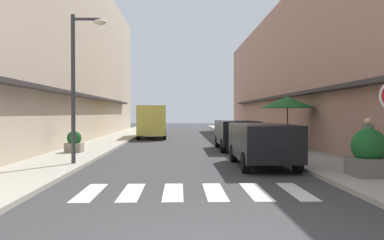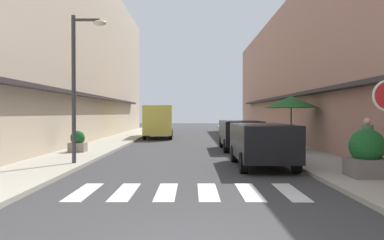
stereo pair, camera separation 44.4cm
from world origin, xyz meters
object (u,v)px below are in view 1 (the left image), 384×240
object	(u,v)px
delivery_van	(152,119)
cafe_umbrella	(287,102)
planter_corner	(369,153)
planter_midblock	(74,142)
parked_car_near	(262,140)
street_lamp	(79,72)
parked_car_mid	(236,131)
pedestrian_walking_near	(368,144)

from	to	relation	value
delivery_van	cafe_umbrella	distance (m)	12.87
delivery_van	planter_corner	world-z (taller)	delivery_van
cafe_umbrella	planter_midblock	distance (m)	9.85
cafe_umbrella	parked_car_near	bearing A→B (deg)	-113.01
planter_midblock	parked_car_near	bearing A→B (deg)	-30.16
street_lamp	cafe_umbrella	xyz separation A→B (m)	(8.43, 5.04, -0.88)
delivery_van	parked_car_mid	bearing A→B (deg)	-63.56
planter_midblock	pedestrian_walking_near	distance (m)	11.88
parked_car_mid	pedestrian_walking_near	bearing A→B (deg)	-72.71
street_lamp	cafe_umbrella	world-z (taller)	street_lamp
cafe_umbrella	pedestrian_walking_near	xyz separation A→B (m)	(0.39, -7.35, -1.40)
parked_car_mid	cafe_umbrella	bearing A→B (deg)	-26.71
delivery_van	planter_midblock	size ratio (longest dim) A/B	5.91
parked_car_mid	planter_corner	xyz separation A→B (m)	(2.30, -9.25, -0.19)
parked_car_mid	delivery_van	xyz separation A→B (m)	(-4.78, 9.61, 0.48)
delivery_van	planter_midblock	bearing A→B (deg)	-102.53
delivery_van	cafe_umbrella	world-z (taller)	cafe_umbrella
cafe_umbrella	pedestrian_walking_near	world-z (taller)	cafe_umbrella
parked_car_near	parked_car_mid	world-z (taller)	same
planter_midblock	pedestrian_walking_near	xyz separation A→B (m)	(10.03, -6.35, 0.39)
parked_car_near	street_lamp	distance (m)	6.60
planter_corner	parked_car_mid	bearing A→B (deg)	103.98
street_lamp	delivery_van	bearing A→B (deg)	84.91
cafe_umbrella	planter_corner	world-z (taller)	cafe_umbrella
cafe_umbrella	planter_midblock	xyz separation A→B (m)	(-9.64, -1.00, -1.78)
cafe_umbrella	planter_midblock	bearing A→B (deg)	-174.10
delivery_van	pedestrian_walking_near	xyz separation A→B (m)	(7.42, -18.09, -0.47)
street_lamp	planter_midblock	bearing A→B (deg)	106.58
parked_car_mid	planter_midblock	bearing A→B (deg)	-163.95
parked_car_near	planter_corner	xyz separation A→B (m)	(2.30, -2.83, -0.19)
street_lamp	cafe_umbrella	size ratio (longest dim) A/B	2.00
parked_car_near	cafe_umbrella	xyz separation A→B (m)	(2.25, 5.29, 1.41)
parked_car_mid	planter_corner	world-z (taller)	parked_car_mid
parked_car_near	planter_corner	bearing A→B (deg)	-50.84
cafe_umbrella	planter_corner	size ratio (longest dim) A/B	1.96
parked_car_near	planter_midblock	world-z (taller)	parked_car_near
planter_corner	planter_midblock	size ratio (longest dim) A/B	1.39
planter_midblock	street_lamp	bearing A→B (deg)	-73.42
parked_car_near	parked_car_mid	xyz separation A→B (m)	(0.00, 6.42, 0.00)
delivery_van	street_lamp	xyz separation A→B (m)	(-1.41, -15.78, 1.81)
street_lamp	planter_midblock	world-z (taller)	street_lamp
street_lamp	parked_car_mid	bearing A→B (deg)	44.90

